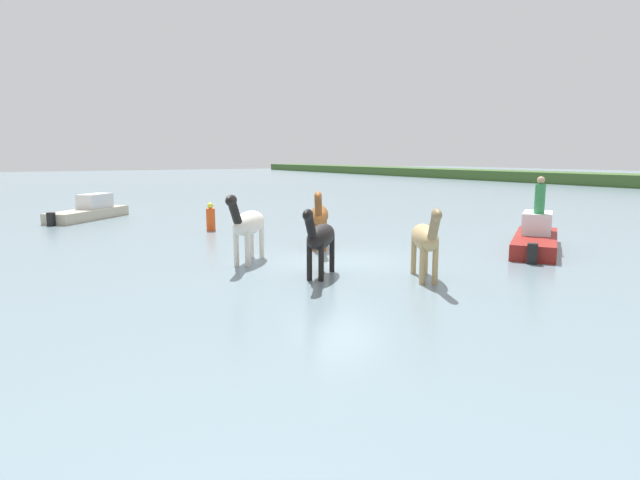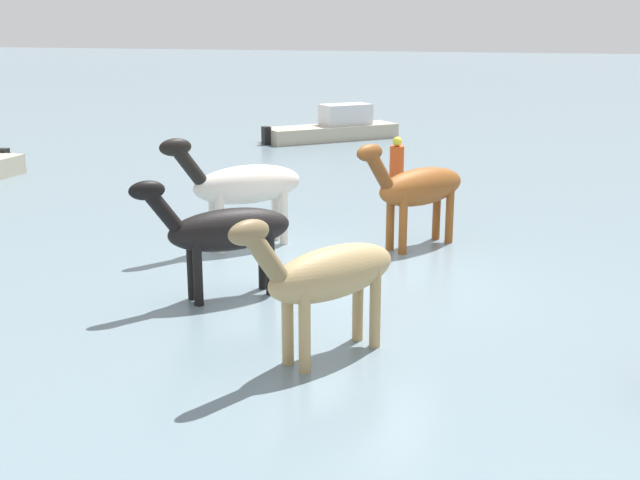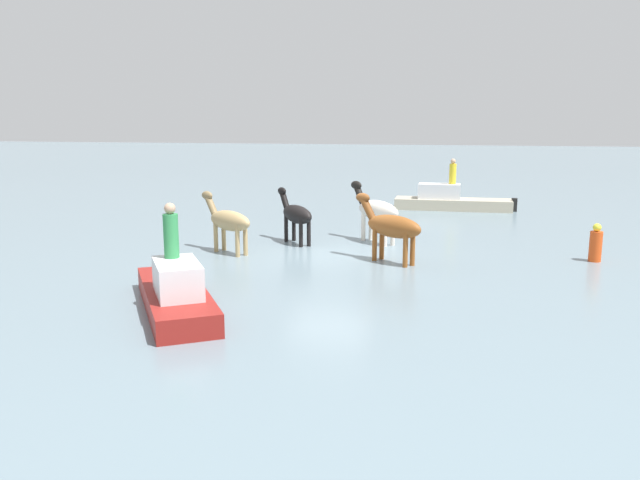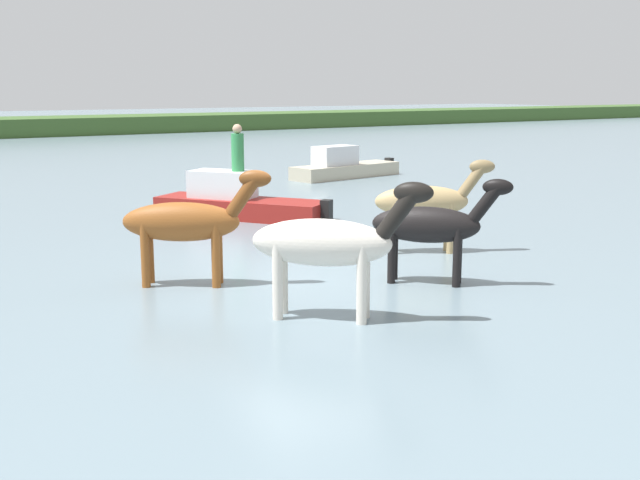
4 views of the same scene
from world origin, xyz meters
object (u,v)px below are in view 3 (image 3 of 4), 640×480
at_px(horse_dark_mare, 376,210).
at_px(horse_mid_herd, 228,221).
at_px(horse_rear_stallion, 391,226).
at_px(person_boatman_standing, 171,233).
at_px(boat_skiff_near, 176,297).
at_px(boat_launch_far, 450,203).
at_px(person_watcher_seated, 453,172).
at_px(buoy_channel_marker, 596,244).
at_px(horse_dun_straggler, 296,214).

xyz_separation_m(horse_dark_mare, horse_mid_herd, (4.21, 2.87, -0.08)).
relative_size(horse_rear_stallion, person_boatman_standing, 1.95).
relative_size(horse_rear_stallion, boat_skiff_near, 0.52).
xyz_separation_m(boat_launch_far, person_watcher_seated, (-0.06, -0.02, 1.44)).
bearing_deg(person_watcher_seated, horse_dark_mare, 76.78).
bearing_deg(boat_launch_far, horse_dark_mare, 74.96).
height_order(horse_dark_mare, boat_launch_far, horse_dark_mare).
distance_m(person_watcher_seated, buoy_channel_marker, 11.40).
bearing_deg(horse_dun_straggler, person_boatman_standing, 133.52).
xyz_separation_m(boat_launch_far, buoy_channel_marker, (-4.69, 10.32, 0.19)).
distance_m(horse_mid_herd, boat_launch_far, 13.50).
height_order(horse_rear_stallion, buoy_channel_marker, horse_rear_stallion).
xyz_separation_m(horse_rear_stallion, horse_dun_straggler, (3.53, -2.10, -0.07)).
xyz_separation_m(horse_rear_stallion, boat_launch_far, (-1.15, -11.99, -0.75)).
distance_m(horse_dun_straggler, person_watcher_seated, 11.01).
height_order(boat_skiff_near, person_boatman_standing, person_boatman_standing).
height_order(horse_dark_mare, person_boatman_standing, person_boatman_standing).
height_order(horse_mid_herd, horse_dun_straggler, horse_mid_herd).
height_order(horse_rear_stallion, horse_mid_herd, horse_rear_stallion).
relative_size(horse_dun_straggler, person_boatman_standing, 1.63).
relative_size(horse_dark_mare, boat_launch_far, 0.38).
bearing_deg(person_boatman_standing, person_watcher_seated, -105.97).
bearing_deg(person_boatman_standing, horse_mid_herd, -78.40).
relative_size(boat_launch_far, buoy_channel_marker, 4.96).
distance_m(horse_mid_herd, person_watcher_seated, 13.55).
bearing_deg(horse_rear_stallion, horse_dun_straggler, 2.37).
bearing_deg(boat_skiff_near, person_boatman_standing, -80.44).
bearing_deg(horse_dark_mare, boat_launch_far, -59.43).
relative_size(horse_mid_herd, boat_skiff_near, 0.51).
xyz_separation_m(horse_dark_mare, horse_dun_straggler, (2.61, 0.83, -0.11)).
bearing_deg(person_boatman_standing, horse_dark_mare, -108.74).
height_order(person_boatman_standing, buoy_channel_marker, person_boatman_standing).
relative_size(horse_mid_herd, horse_dun_straggler, 1.16).
bearing_deg(horse_dark_mare, boat_skiff_near, 114.81).
distance_m(horse_dark_mare, horse_rear_stallion, 3.07).
relative_size(boat_skiff_near, person_boatman_standing, 3.72).
xyz_separation_m(horse_dark_mare, boat_skiff_near, (2.96, 8.79, -0.80)).
bearing_deg(boat_launch_far, horse_rear_stallion, 82.34).
bearing_deg(person_watcher_seated, horse_dun_straggler, 64.42).
height_order(horse_rear_stallion, person_watcher_seated, person_watcher_seated).
height_order(horse_rear_stallion, boat_skiff_near, horse_rear_stallion).
bearing_deg(boat_launch_far, person_boatman_standing, 72.02).
distance_m(horse_dark_mare, buoy_channel_marker, 6.90).
relative_size(person_boatman_standing, buoy_channel_marker, 1.04).
xyz_separation_m(horse_rear_stallion, person_boatman_standing, (3.91, 5.89, 0.66)).
distance_m(horse_dark_mare, person_boatman_standing, 9.33).
distance_m(horse_dark_mare, horse_mid_herd, 5.10).
distance_m(boat_launch_far, boat_skiff_near, 18.54).
xyz_separation_m(person_boatman_standing, buoy_channel_marker, (-9.75, -7.56, -1.22)).
xyz_separation_m(horse_dark_mare, boat_launch_far, (-2.07, -9.06, -0.79)).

